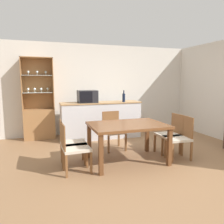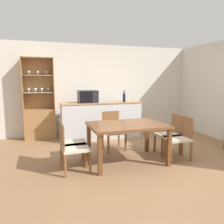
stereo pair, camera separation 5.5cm
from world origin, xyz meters
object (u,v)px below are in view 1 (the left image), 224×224
at_px(dining_chair_side_left_near, 73,147).
at_px(wine_bottle, 124,97).
at_px(dining_chair_head_far, 113,130).
at_px(dining_table, 128,128).
at_px(microwave, 87,97).
at_px(dining_chair_side_right_near, 179,137).
at_px(display_cabinet, 39,117).
at_px(dining_chair_side_left_far, 71,143).
at_px(dining_chair_side_right_far, 170,134).

height_order(dining_chair_side_left_near, wine_bottle, wine_bottle).
xyz_separation_m(dining_chair_side_left_near, dining_chair_head_far, (1.04, 0.98, 0.00)).
xyz_separation_m(dining_table, microwave, (-0.38, 1.79, 0.48)).
bearing_deg(microwave, wine_bottle, -7.65).
bearing_deg(dining_chair_head_far, dining_chair_side_right_near, 134.06).
xyz_separation_m(display_cabinet, dining_chair_head_far, (1.57, -1.47, -0.17)).
distance_m(display_cabinet, dining_chair_side_right_near, 3.59).
bearing_deg(dining_chair_side_left_far, wine_bottle, 133.43).
relative_size(dining_chair_side_left_near, microwave, 1.72).
relative_size(dining_chair_side_left_far, wine_bottle, 2.75).
relative_size(display_cabinet, dining_chair_side_left_far, 2.53).
distance_m(display_cabinet, dining_chair_side_left_far, 2.23).
relative_size(dining_table, dining_chair_side_right_near, 1.67).
bearing_deg(dining_chair_side_right_far, wine_bottle, 15.72).
bearing_deg(wine_bottle, dining_table, -109.07).
bearing_deg(dining_table, display_cabinet, 124.30).
bearing_deg(dining_chair_side_right_near, dining_chair_side_left_near, 94.40).
relative_size(display_cabinet, dining_table, 1.51).
distance_m(dining_chair_side_right_near, microwave, 2.50).
xyz_separation_m(dining_table, dining_chair_head_far, (-0.00, 0.83, -0.22)).
height_order(display_cabinet, dining_chair_side_right_near, display_cabinet).
bearing_deg(dining_chair_side_left_near, dining_chair_side_right_near, 87.69).
bearing_deg(dining_chair_side_left_near, display_cabinet, -170.03).
height_order(display_cabinet, dining_chair_side_left_near, display_cabinet).
bearing_deg(display_cabinet, dining_chair_side_left_far, -76.14).
xyz_separation_m(display_cabinet, wine_bottle, (2.14, -0.64, 0.50)).
bearing_deg(dining_chair_side_left_near, dining_table, 95.94).
relative_size(dining_chair_head_far, microwave, 1.72).
distance_m(dining_chair_side_right_far, dining_chair_side_left_far, 2.08).
bearing_deg(dining_chair_side_left_near, dining_chair_head_far, 131.14).
bearing_deg(dining_chair_side_right_far, microwave, 39.42).
height_order(dining_table, dining_chair_side_left_near, dining_chair_side_left_near).
bearing_deg(dining_table, wine_bottle, 70.93).
relative_size(display_cabinet, dining_chair_head_far, 2.53).
xyz_separation_m(dining_chair_side_right_far, dining_chair_side_left_far, (-2.08, -0.00, 0.00)).
relative_size(display_cabinet, dining_chair_side_left_near, 2.53).
relative_size(dining_chair_side_left_near, dining_chair_side_left_far, 1.00).
relative_size(dining_table, dining_chair_side_left_far, 1.67).
bearing_deg(dining_chair_side_left_far, dining_chair_side_right_far, 90.35).
distance_m(display_cabinet, dining_chair_side_left_near, 2.51).
relative_size(microwave, wine_bottle, 1.60).
bearing_deg(wine_bottle, dining_chair_side_left_far, -136.89).
distance_m(dining_chair_side_right_far, microwave, 2.28).
distance_m(dining_chair_side_left_near, microwave, 2.16).
bearing_deg(dining_chair_head_far, dining_table, 87.55).
xyz_separation_m(dining_chair_side_right_far, microwave, (-1.42, 1.64, 0.71)).
bearing_deg(microwave, dining_chair_side_right_far, -49.13).
distance_m(dining_chair_side_right_far, dining_chair_side_right_near, 0.30).
relative_size(dining_chair_head_far, wine_bottle, 2.75).
relative_size(display_cabinet, microwave, 4.35).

